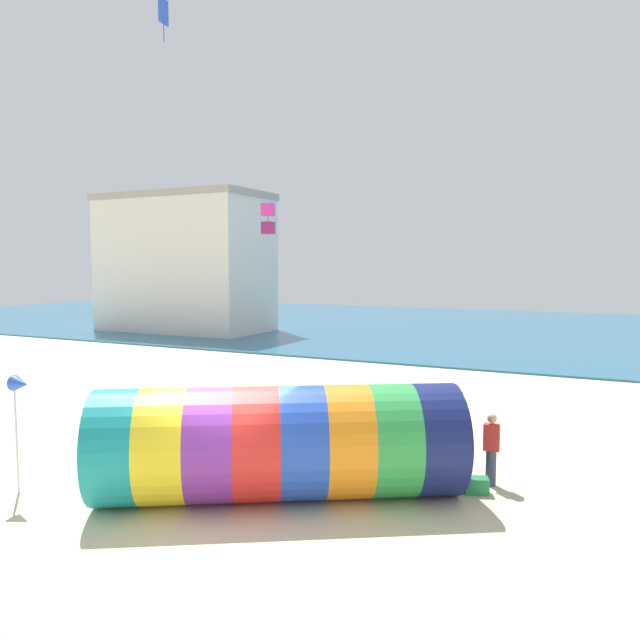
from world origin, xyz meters
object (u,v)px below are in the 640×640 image
(kite_magenta_box, at_px, (268,219))
(beach_flag, at_px, (20,389))
(kite_blue_diamond, at_px, (163,12))
(cooler_box, at_px, (477,485))
(kite_handler, at_px, (491,449))
(giant_inflatable_tube, at_px, (280,443))

(kite_magenta_box, distance_m, beach_flag, 15.53)
(kite_blue_diamond, xyz_separation_m, cooler_box, (14.89, -7.44, -15.38))
(kite_handler, xyz_separation_m, kite_magenta_box, (-11.65, 9.37, 6.26))
(kite_magenta_box, relative_size, beach_flag, 0.53)
(cooler_box, bearing_deg, kite_handler, 74.75)
(kite_handler, xyz_separation_m, beach_flag, (-9.22, -5.21, 1.52))
(kite_magenta_box, bearing_deg, giant_inflatable_tube, -57.91)
(kite_handler, xyz_separation_m, cooler_box, (-0.18, -0.66, -0.69))
(beach_flag, relative_size, cooler_box, 5.16)
(kite_handler, xyz_separation_m, kite_blue_diamond, (-15.07, 6.77, 14.70))
(giant_inflatable_tube, distance_m, kite_magenta_box, 15.60)
(giant_inflatable_tube, bearing_deg, kite_blue_diamond, 139.00)
(beach_flag, bearing_deg, kite_magenta_box, 99.44)
(kite_handler, relative_size, kite_magenta_box, 1.19)
(beach_flag, xyz_separation_m, cooler_box, (9.04, 4.55, -2.20))
(kite_blue_diamond, bearing_deg, kite_handler, -24.21)
(kite_magenta_box, distance_m, cooler_box, 16.75)
(kite_blue_diamond, height_order, cooler_box, kite_blue_diamond)
(kite_blue_diamond, xyz_separation_m, beach_flag, (5.84, -11.99, -13.18))
(beach_flag, height_order, cooler_box, beach_flag)
(kite_magenta_box, xyz_separation_m, beach_flag, (2.43, -14.59, -4.74))
(giant_inflatable_tube, distance_m, cooler_box, 4.51)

